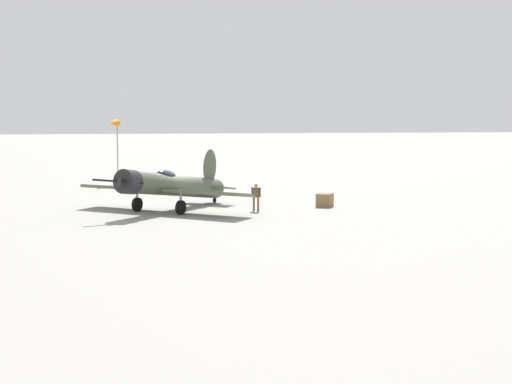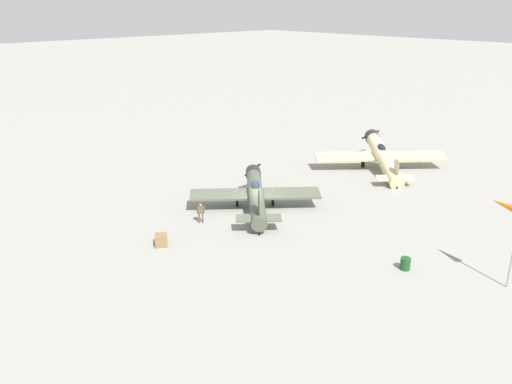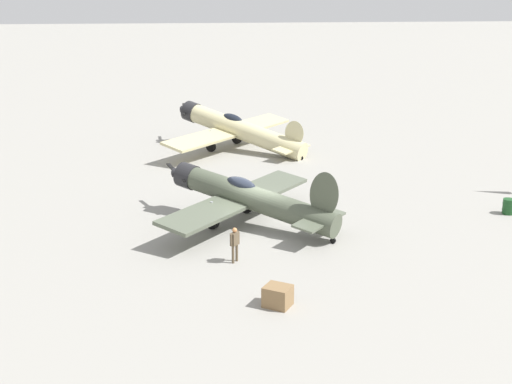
{
  "view_description": "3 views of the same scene",
  "coord_description": "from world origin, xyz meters",
  "px_view_note": "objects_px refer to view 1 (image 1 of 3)",
  "views": [
    {
      "loc": [
        -3.88,
        -43.52,
        5.39
      ],
      "look_at": [
        4.51,
        -1.45,
        1.1
      ],
      "focal_mm": 52.83,
      "sensor_mm": 36.0,
      "label": 1
    },
    {
      "loc": [
        26.87,
        28.47,
        16.22
      ],
      "look_at": [
        -0.0,
        0.0,
        1.8
      ],
      "focal_mm": 36.49,
      "sensor_mm": 36.0,
      "label": 2
    },
    {
      "loc": [
        32.29,
        -3.76,
        11.53
      ],
      "look_at": [
        -0.0,
        0.0,
        1.8
      ],
      "focal_mm": 48.29,
      "sensor_mm": 36.0,
      "label": 3
    }
  ],
  "objects_px": {
    "airplane_foreground": "(170,186)",
    "equipment_crate": "(325,200)",
    "windsock_mast": "(113,125)",
    "ground_crew_mechanic": "(256,194)",
    "fuel_drum": "(153,183)"
  },
  "relations": [
    {
      "from": "airplane_foreground",
      "to": "equipment_crate",
      "type": "xyz_separation_m",
      "value": [
        9.29,
        0.15,
        -1.06
      ]
    },
    {
      "from": "airplane_foreground",
      "to": "windsock_mast",
      "type": "height_order",
      "value": "windsock_mast"
    },
    {
      "from": "ground_crew_mechanic",
      "to": "fuel_drum",
      "type": "xyz_separation_m",
      "value": [
        -4.95,
        14.93,
        -0.55
      ]
    },
    {
      "from": "airplane_foreground",
      "to": "ground_crew_mechanic",
      "type": "height_order",
      "value": "airplane_foreground"
    },
    {
      "from": "windsock_mast",
      "to": "fuel_drum",
      "type": "bearing_deg",
      "value": -57.98
    },
    {
      "from": "ground_crew_mechanic",
      "to": "windsock_mast",
      "type": "xyz_separation_m",
      "value": [
        -7.78,
        19.46,
        3.78
      ]
    },
    {
      "from": "fuel_drum",
      "to": "airplane_foreground",
      "type": "bearing_deg",
      "value": -89.48
    },
    {
      "from": "ground_crew_mechanic",
      "to": "windsock_mast",
      "type": "height_order",
      "value": "windsock_mast"
    },
    {
      "from": "equipment_crate",
      "to": "fuel_drum",
      "type": "distance_m",
      "value": 16.63
    },
    {
      "from": "ground_crew_mechanic",
      "to": "equipment_crate",
      "type": "xyz_separation_m",
      "value": [
        4.47,
        1.22,
        -0.56
      ]
    },
    {
      "from": "ground_crew_mechanic",
      "to": "equipment_crate",
      "type": "relative_size",
      "value": 1.24
    },
    {
      "from": "equipment_crate",
      "to": "fuel_drum",
      "type": "xyz_separation_m",
      "value": [
        -9.41,
        13.7,
        0.01
      ]
    },
    {
      "from": "windsock_mast",
      "to": "airplane_foreground",
      "type": "bearing_deg",
      "value": -80.86
    },
    {
      "from": "ground_crew_mechanic",
      "to": "fuel_drum",
      "type": "bearing_deg",
      "value": 58.19
    },
    {
      "from": "airplane_foreground",
      "to": "windsock_mast",
      "type": "relative_size",
      "value": 1.82
    }
  ]
}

